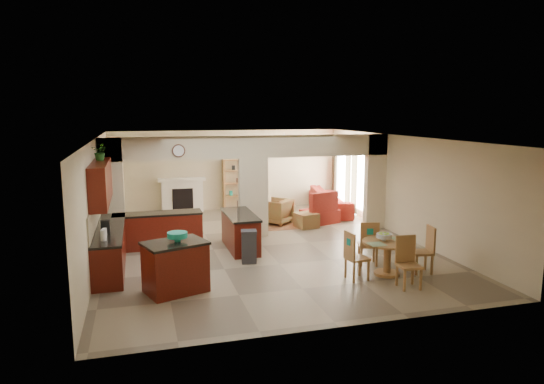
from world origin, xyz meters
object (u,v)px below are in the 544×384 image
object	(u,v)px
kitchen_island	(175,267)
sofa	(330,201)
dining_table	(387,252)
armchair	(276,211)

from	to	relation	value
kitchen_island	sofa	size ratio (longest dim) A/B	0.48
kitchen_island	dining_table	distance (m)	4.43
kitchen_island	sofa	xyz separation A→B (m)	(5.72, 6.14, -0.09)
dining_table	armchair	xyz separation A→B (m)	(-0.96, 5.24, -0.10)
dining_table	armchair	bearing A→B (deg)	100.37
sofa	kitchen_island	bearing A→B (deg)	148.95
kitchen_island	sofa	distance (m)	8.39
dining_table	sofa	bearing A→B (deg)	78.52
kitchen_island	dining_table	xyz separation A→B (m)	(4.43, -0.20, -0.01)
sofa	armchair	xyz separation A→B (m)	(-2.25, -1.11, -0.02)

